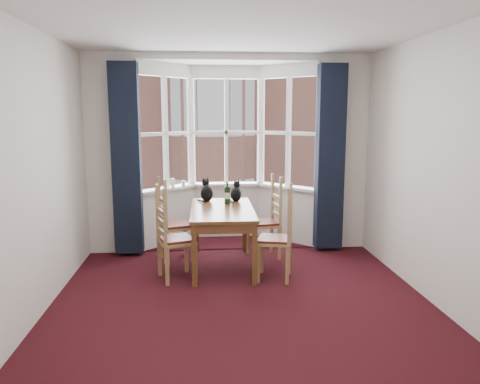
{
  "coord_description": "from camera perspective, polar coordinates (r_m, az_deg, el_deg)",
  "views": [
    {
      "loc": [
        -0.42,
        -4.41,
        1.98
      ],
      "look_at": [
        0.05,
        1.05,
        1.05
      ],
      "focal_mm": 35.0,
      "sensor_mm": 36.0,
      "label": 1
    }
  ],
  "objects": [
    {
      "name": "ceiling",
      "position": [
        4.51,
        0.52,
        20.12
      ],
      "size": [
        4.5,
        4.5,
        0.0
      ],
      "primitive_type": "plane",
      "rotation": [
        3.14,
        0.0,
        0.0
      ],
      "color": "white",
      "rests_on": "floor"
    },
    {
      "name": "cat_right",
      "position": [
        6.45,
        -0.49,
        -0.15
      ],
      "size": [
        0.19,
        0.24,
        0.29
      ],
      "color": "black",
      "rests_on": "dining_table"
    },
    {
      "name": "curtain_left",
      "position": [
        6.59,
        -13.67,
        3.87
      ],
      "size": [
        0.38,
        0.22,
        2.6
      ],
      "primitive_type": "cube",
      "color": "black",
      "rests_on": "floor"
    },
    {
      "name": "candle_tall",
      "position": [
        7.1,
        -8.23,
        1.09
      ],
      "size": [
        0.06,
        0.06,
        0.14
      ],
      "primitive_type": "cylinder",
      "color": "white",
      "rests_on": "bay_window"
    },
    {
      "name": "wine_bottle",
      "position": [
        6.25,
        -1.55,
        -0.25
      ],
      "size": [
        0.08,
        0.08,
        0.31
      ],
      "color": "black",
      "rests_on": "dining_table"
    },
    {
      "name": "wall_back_pier_right",
      "position": [
        7.0,
        12.33,
        4.65
      ],
      "size": [
        0.7,
        0.12,
        2.8
      ],
      "primitive_type": "cube",
      "color": "silver",
      "rests_on": "floor"
    },
    {
      "name": "chair_right_far",
      "position": [
        6.48,
        3.68,
        -3.86
      ],
      "size": [
        0.46,
        0.48,
        0.92
      ],
      "color": "#9F804D",
      "rests_on": "floor"
    },
    {
      "name": "curtain_right",
      "position": [
        6.77,
        10.9,
        4.11
      ],
      "size": [
        0.38,
        0.22,
        2.6
      ],
      "primitive_type": "cube",
      "color": "black",
      "rests_on": "floor"
    },
    {
      "name": "street",
      "position": [
        37.52,
        -4.16,
        -2.71
      ],
      "size": [
        80.0,
        80.0,
        0.0
      ],
      "primitive_type": "plane",
      "color": "#333335",
      "rests_on": "ground"
    },
    {
      "name": "wall_right",
      "position": [
        5.06,
        23.67,
        2.25
      ],
      "size": [
        0.0,
        4.5,
        4.5
      ],
      "primitive_type": "plane",
      "rotation": [
        1.57,
        0.0,
        -1.57
      ],
      "color": "silver",
      "rests_on": "floor"
    },
    {
      "name": "cat_left",
      "position": [
        6.47,
        -4.08,
        -0.01
      ],
      "size": [
        0.21,
        0.27,
        0.33
      ],
      "color": "black",
      "rests_on": "dining_table"
    },
    {
      "name": "bay_window",
      "position": [
        7.2,
        -1.57,
        5.0
      ],
      "size": [
        2.76,
        0.94,
        2.8
      ],
      "color": "white",
      "rests_on": "floor"
    },
    {
      "name": "floor",
      "position": [
        4.85,
        0.47,
        -14.45
      ],
      "size": [
        4.5,
        4.5,
        0.0
      ],
      "primitive_type": "plane",
      "color": "black",
      "rests_on": "ground"
    },
    {
      "name": "candle_short",
      "position": [
        7.12,
        -6.93,
        1.0
      ],
      "size": [
        0.06,
        0.06,
        0.1
      ],
      "primitive_type": "cylinder",
      "color": "white",
      "rests_on": "bay_window"
    },
    {
      "name": "chair_right_near",
      "position": [
        5.62,
        5.14,
        -5.96
      ],
      "size": [
        0.49,
        0.51,
        0.92
      ],
      "color": "#9F804D",
      "rests_on": "floor"
    },
    {
      "name": "wall_left",
      "position": [
        4.72,
        -24.46,
        1.72
      ],
      "size": [
        0.0,
        4.5,
        4.5
      ],
      "primitive_type": "plane",
      "rotation": [
        1.57,
        0.0,
        1.57
      ],
      "color": "silver",
      "rests_on": "floor"
    },
    {
      "name": "chair_left_far",
      "position": [
        6.35,
        -8.58,
        -4.22
      ],
      "size": [
        0.51,
        0.52,
        0.92
      ],
      "color": "#9F804D",
      "rests_on": "floor"
    },
    {
      "name": "tenement_building",
      "position": [
        18.43,
        -3.64,
        8.4
      ],
      "size": [
        18.4,
        7.8,
        15.2
      ],
      "color": "#A16253",
      "rests_on": "street"
    },
    {
      "name": "wall_near",
      "position": [
        2.28,
        5.84,
        -5.14
      ],
      "size": [
        4.0,
        0.0,
        4.0
      ],
      "primitive_type": "plane",
      "rotation": [
        -1.57,
        0.0,
        0.0
      ],
      "color": "silver",
      "rests_on": "floor"
    },
    {
      "name": "chair_left_near",
      "position": [
        5.64,
        -8.63,
        -5.98
      ],
      "size": [
        0.51,
        0.52,
        0.92
      ],
      "color": "#9F804D",
      "rests_on": "floor"
    },
    {
      "name": "dining_table",
      "position": [
        6.0,
        -2.18,
        -2.86
      ],
      "size": [
        0.81,
        1.49,
        0.77
      ],
      "color": "brown",
      "rests_on": "floor"
    },
    {
      "name": "wall_back_pier_left",
      "position": [
        6.8,
        -15.38,
        4.39
      ],
      "size": [
        0.7,
        0.12,
        2.8
      ],
      "primitive_type": "cube",
      "color": "silver",
      "rests_on": "floor"
    }
  ]
}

